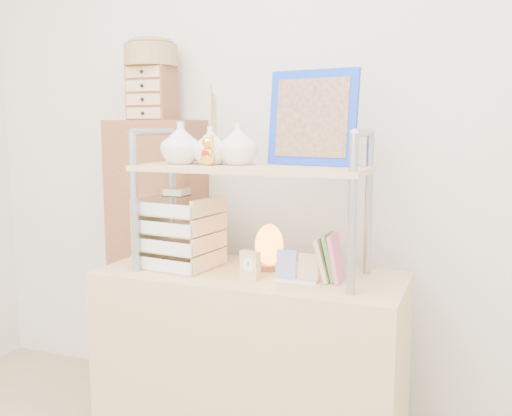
% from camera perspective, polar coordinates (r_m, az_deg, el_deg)
% --- Properties ---
extents(desk, '(1.20, 0.50, 0.75)m').
position_cam_1_polar(desk, '(2.39, -0.52, -15.21)').
color(desk, tan).
rests_on(desk, ground).
extents(cabinet, '(0.45, 0.25, 1.35)m').
position_cam_1_polar(cabinet, '(2.88, -9.74, -4.88)').
color(cabinet, brown).
rests_on(cabinet, ground).
extents(hutch, '(0.90, 0.34, 0.79)m').
position_cam_1_polar(hutch, '(2.22, -1.62, 5.14)').
color(hutch, '#91979F').
rests_on(hutch, desk).
extents(letter_tray, '(0.29, 0.28, 0.33)m').
position_cam_1_polar(letter_tray, '(2.34, -7.79, -2.80)').
color(letter_tray, tan).
rests_on(letter_tray, desk).
extents(salt_lamp, '(0.12, 0.11, 0.18)m').
position_cam_1_polar(salt_lamp, '(2.29, 1.32, -3.84)').
color(salt_lamp, brown).
rests_on(salt_lamp, desk).
extents(desk_clock, '(0.08, 0.05, 0.11)m').
position_cam_1_polar(desk_clock, '(2.15, -0.60, -5.75)').
color(desk_clock, tan).
rests_on(desk_clock, desk).
extents(postcard_stand, '(0.16, 0.05, 0.12)m').
position_cam_1_polar(postcard_stand, '(2.13, 4.03, -6.47)').
color(postcard_stand, white).
rests_on(postcard_stand, desk).
extents(drawer_chest, '(0.20, 0.16, 0.25)m').
position_cam_1_polar(drawer_chest, '(2.80, -10.39, 11.21)').
color(drawer_chest, brown).
rests_on(drawer_chest, cabinet).
extents(woven_basket, '(0.25, 0.25, 0.10)m').
position_cam_1_polar(woven_basket, '(2.81, -10.46, 14.77)').
color(woven_basket, brown).
rests_on(woven_basket, drawer_chest).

